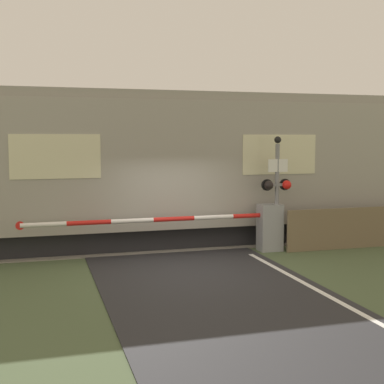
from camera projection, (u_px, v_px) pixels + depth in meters
The scene contains 6 objects.
ground_plane at pixel (189, 269), 12.08m from camera, with size 80.00×80.00×0.00m, color #475638.
track_bed at pixel (156, 241), 15.32m from camera, with size 36.00×3.20×0.13m.
train at pixel (257, 166), 15.97m from camera, with size 21.40×3.11×4.18m.
crossing_barrier at pixel (249, 226), 13.89m from camera, with size 6.67×0.44×1.23m.
signal_post at pixel (277, 186), 13.91m from camera, with size 0.81×0.26×3.01m.
roadside_fence at pixel (361, 228), 14.45m from camera, with size 4.37×0.06×1.10m.
Camera 1 is at (-3.26, -11.39, 2.95)m, focal length 50.00 mm.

